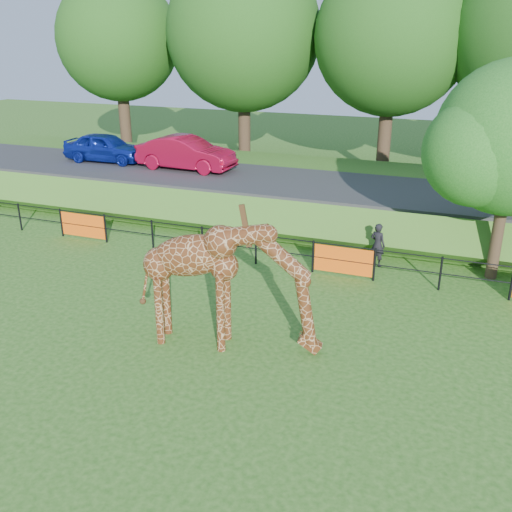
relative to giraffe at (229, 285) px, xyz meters
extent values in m
plane|color=#265916|center=(-1.29, -2.72, -1.65)|extent=(90.00, 90.00, 0.00)
cube|color=#265916|center=(-1.29, 12.78, -1.00)|extent=(40.00, 9.00, 1.30)
cube|color=#2D2D2F|center=(-1.29, 11.28, -0.29)|extent=(40.00, 5.00, 0.12)
imported|color=#152CB0|center=(-11.62, 11.83, 0.47)|extent=(4.16, 1.79, 1.40)
imported|color=#B40C30|center=(-7.16, 11.71, 0.53)|extent=(4.69, 1.85, 1.52)
imported|color=black|center=(2.57, 6.58, -0.90)|extent=(0.64, 0.55, 1.49)
cylinder|color=#382A19|center=(6.21, 6.88, -0.05)|extent=(0.36, 0.36, 3.20)
sphere|color=#195C19|center=(5.29, 6.19, 2.47)|extent=(3.22, 3.22, 3.22)
cylinder|color=#382A19|center=(-15.29, 19.28, 0.85)|extent=(0.70, 0.70, 5.00)
sphere|color=#1E5015|center=(-15.29, 19.28, 5.33)|extent=(7.20, 7.20, 7.20)
cylinder|color=#382A19|center=(-7.29, 19.28, 0.85)|extent=(0.70, 0.70, 5.00)
sphere|color=#1E5015|center=(-7.29, 19.28, 5.66)|extent=(8.40, 8.40, 8.40)
cylinder|color=#382A19|center=(0.71, 19.28, 0.85)|extent=(0.70, 0.70, 5.00)
sphere|color=#1E5015|center=(0.71, 19.28, 5.50)|extent=(7.80, 7.80, 7.80)
camera|label=1|loc=(5.07, -11.56, 5.76)|focal=40.00mm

